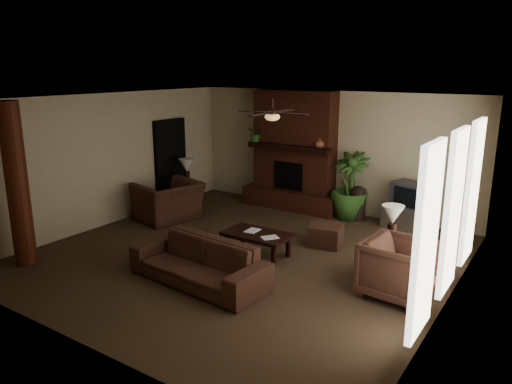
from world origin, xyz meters
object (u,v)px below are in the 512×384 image
Objects in this scene: floor_vase at (358,201)px; lamp_left at (187,167)px; sofa at (199,255)px; ottoman at (325,235)px; side_table_right at (391,260)px; armchair_left at (168,195)px; tv_stand at (404,218)px; coffee_table at (257,236)px; floor_plant at (349,200)px; lamp_right at (393,218)px; log_column at (17,185)px; side_table_left at (187,196)px; armchair_right at (398,266)px.

floor_vase is 1.18× the size of lamp_left.
lamp_left is at bearing 138.50° from sofa.
floor_vase is (-0.10, 1.86, 0.23)m from ottoman.
side_table_right is (5.41, -1.18, -0.73)m from lamp_left.
armchair_left is 2.01× the size of lamp_left.
tv_stand is (1.93, 4.35, -0.21)m from sofa.
floor_plant is at bearing 81.14° from coffee_table.
side_table_right is (2.45, 1.90, -0.18)m from sofa.
sofa is 3.14m from lamp_right.
log_column is 2.33× the size of coffee_table.
log_column is 4.31× the size of lamp_left.
lamp_left is (-2.96, 3.09, 0.55)m from sofa.
side_table_left is (-3.84, -1.36, -0.16)m from floor_vase.
lamp_right is at bearing -168.61° from side_table_right.
side_table_right is at bearing 42.56° from sofa.
armchair_right is 1.14× the size of tv_stand.
coffee_table is (3.17, 2.52, -1.03)m from log_column.
coffee_table is at bearing 89.02° from armchair_left.
log_column reaches higher than floor_vase.
lamp_left is 1.18× the size of side_table_right.
lamp_left is (-4.88, -1.26, 0.75)m from tv_stand.
ottoman is (-1.83, 1.37, -0.29)m from armchair_right.
lamp_right is at bearing 11.24° from coffee_table.
log_column is at bearing 117.02° from armchair_right.
armchair_left is at bearing 166.35° from coffee_table.
log_column is at bearing -90.77° from lamp_left.
lamp_right is at bearing 28.64° from log_column.
tv_stand is at bearing 102.14° from side_table_right.
floor_vase is 0.51× the size of floor_plant.
side_table_right is (5.45, -1.22, 0.00)m from side_table_left.
armchair_right is 3.22m from tv_stand.
side_table_left reaches higher than tv_stand.
armchair_left is 1.35× the size of armchair_right.
ottoman is 4.01m from lamp_left.
log_column is at bearing -141.47° from coffee_table.
lamp_left is at bearing 167.66° from side_table_right.
lamp_right is (1.59, -2.58, 0.57)m from floor_vase.
armchair_right is at bearing -36.82° from ottoman.
armchair_left reaches higher than side_table_right.
floor_plant is 3.16m from side_table_right.
side_table_left is at bearing -147.75° from tv_stand.
armchair_left is at bearing 85.91° from armchair_right.
log_column is 3.33m from armchair_left.
floor_plant reaches higher than floor_vase.
floor_plant reaches higher than ottoman.
floor_vase is 0.21m from floor_plant.
side_table_left is (-5.77, 1.87, -0.21)m from armchair_right.
armchair_left is 0.87× the size of floor_plant.
armchair_left reaches higher than floor_plant.
sofa is 4.33m from side_table_left.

